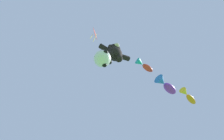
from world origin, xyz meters
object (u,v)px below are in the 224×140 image
Objects in this scene: soccer_ball_kite at (103,59)px; fish_kite_crimson at (144,65)px; fish_kite_tangerine at (188,96)px; diamond_kite at (95,34)px; fish_kite_violet at (166,85)px; teddy_bear_kite at (115,53)px.

soccer_ball_kite is 0.75× the size of fish_kite_crimson.
fish_kite_tangerine is (8.00, 0.78, 2.62)m from soccer_ball_kite.
diamond_kite is (-9.06, -1.00, 1.83)m from fish_kite_tangerine.
fish_kite_crimson reaches higher than fish_kite_violet.
fish_kite_crimson is (2.53, 0.13, 0.65)m from teddy_bear_kite.
fish_kite_tangerine is (2.60, 0.30, 0.72)m from fish_kite_violet.
teddy_bear_kite is 1.89m from soccer_ball_kite.
teddy_bear_kite is 3.26m from diamond_kite.
fish_kite_tangerine is (4.73, 0.87, 0.24)m from fish_kite_crimson.
soccer_ball_kite is 8.45m from fish_kite_tangerine.
soccer_ball_kite is 5.74m from fish_kite_violet.
fish_kite_crimson is at bearing -165.04° from fish_kite_violet.
diamond_kite is (-6.46, -0.70, 2.55)m from fish_kite_violet.
fish_kite_violet is (4.67, 0.70, 0.17)m from teddy_bear_kite.
fish_kite_tangerine is at bearing 10.44° from fish_kite_crimson.
soccer_ball_kite is at bearing 11.88° from diamond_kite.
teddy_bear_kite is at bearing -177.12° from fish_kite_crimson.
teddy_bear_kite reaches higher than fish_kite_violet.
diamond_kite is at bearing -173.69° from fish_kite_tangerine.
soccer_ball_kite is at bearing -174.96° from fish_kite_violet.
fish_kite_tangerine is at bearing 5.56° from soccer_ball_kite.
teddy_bear_kite is 2.62m from fish_kite_crimson.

